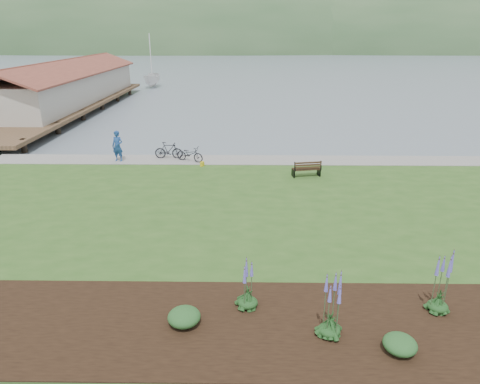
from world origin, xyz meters
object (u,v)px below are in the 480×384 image
Objects in this scene: park_bench at (307,169)px; person at (117,144)px; sailboat at (153,87)px; bicycle_a at (190,154)px.

person is at bearing 155.95° from park_bench.
bicycle_a is at bearing -75.40° from sailboat.
sailboat is at bearing 39.34° from bicycle_a.
sailboat is at bearing 102.21° from park_bench.
sailboat reaches higher than person.
person is 0.09× the size of sailboat.
bicycle_a is 42.89m from sailboat.
person is 41.99m from sailboat.
person is at bearing 114.67° from bicycle_a.
park_bench is 0.88× the size of bicycle_a.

